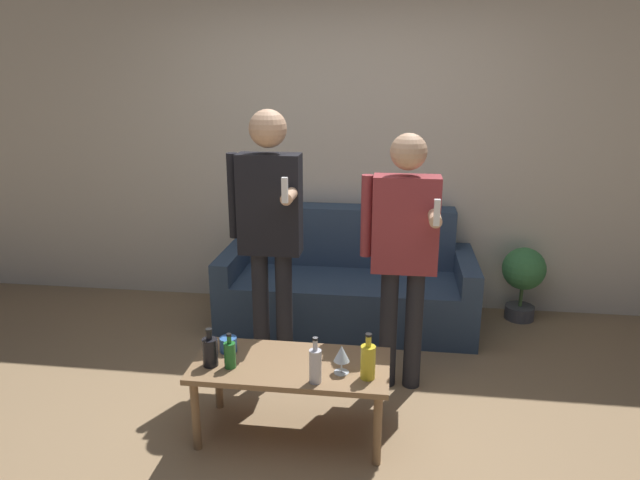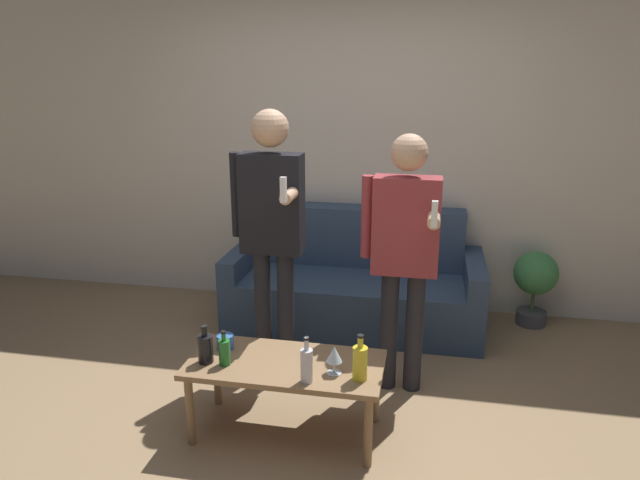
{
  "view_description": "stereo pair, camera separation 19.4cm",
  "coord_description": "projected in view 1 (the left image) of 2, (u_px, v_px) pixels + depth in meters",
  "views": [
    {
      "loc": [
        0.42,
        -2.62,
        1.9
      ],
      "look_at": [
        -0.01,
        0.54,
        0.95
      ],
      "focal_mm": 32.0,
      "sensor_mm": 36.0,
      "label": 1
    },
    {
      "loc": [
        0.61,
        -2.59,
        1.9
      ],
      "look_at": [
        -0.01,
        0.54,
        0.95
      ],
      "focal_mm": 32.0,
      "sensor_mm": 36.0,
      "label": 2
    }
  ],
  "objects": [
    {
      "name": "coffee_table",
      "position": [
        291.0,
        372.0,
        3.01
      ],
      "size": [
        1.03,
        0.49,
        0.43
      ],
      "color": "#8E6B47",
      "rests_on": "ground_plane"
    },
    {
      "name": "bottle_yellow",
      "position": [
        315.0,
        365.0,
        2.79
      ],
      "size": [
        0.06,
        0.06,
        0.24
      ],
      "color": "silver",
      "rests_on": "coffee_table"
    },
    {
      "name": "ground_plane",
      "position": [
        308.0,
        436.0,
        3.09
      ],
      "size": [
        16.0,
        16.0,
        0.0
      ],
      "primitive_type": "plane",
      "color": "#997A56"
    },
    {
      "name": "cup_on_table",
      "position": [
        228.0,
        344.0,
        3.11
      ],
      "size": [
        0.09,
        0.09,
        0.08
      ],
      "color": "#3366B2",
      "rests_on": "coffee_table"
    },
    {
      "name": "person_standing_left",
      "position": [
        269.0,
        222.0,
        3.48
      ],
      "size": [
        0.45,
        0.42,
        1.69
      ],
      "color": "#232328",
      "rests_on": "ground_plane"
    },
    {
      "name": "wine_glass_near",
      "position": [
        342.0,
        354.0,
        2.87
      ],
      "size": [
        0.08,
        0.08,
        0.15
      ],
      "color": "silver",
      "rests_on": "coffee_table"
    },
    {
      "name": "bottle_dark",
      "position": [
        210.0,
        351.0,
        2.95
      ],
      "size": [
        0.08,
        0.08,
        0.21
      ],
      "color": "black",
      "rests_on": "coffee_table"
    },
    {
      "name": "wall_back",
      "position": [
        344.0,
        143.0,
        4.55
      ],
      "size": [
        8.0,
        0.06,
        2.7
      ],
      "color": "beige",
      "rests_on": "ground_plane"
    },
    {
      "name": "person_standing_right",
      "position": [
        404.0,
        243.0,
        3.34
      ],
      "size": [
        0.45,
        0.4,
        1.57
      ],
      "color": "#232328",
      "rests_on": "ground_plane"
    },
    {
      "name": "potted_plant",
      "position": [
        523.0,
        275.0,
        4.45
      ],
      "size": [
        0.33,
        0.33,
        0.59
      ],
      "color": "#4C4C51",
      "rests_on": "ground_plane"
    },
    {
      "name": "bottle_orange",
      "position": [
        230.0,
        354.0,
        2.93
      ],
      "size": [
        0.06,
        0.06,
        0.19
      ],
      "color": "#23752D",
      "rests_on": "coffee_table"
    },
    {
      "name": "couch",
      "position": [
        347.0,
        283.0,
        4.46
      ],
      "size": [
        1.92,
        0.82,
        0.87
      ],
      "color": "#334760",
      "rests_on": "ground_plane"
    },
    {
      "name": "bottle_green",
      "position": [
        368.0,
        361.0,
        2.82
      ],
      "size": [
        0.08,
        0.08,
        0.24
      ],
      "color": "yellow",
      "rests_on": "coffee_table"
    }
  ]
}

